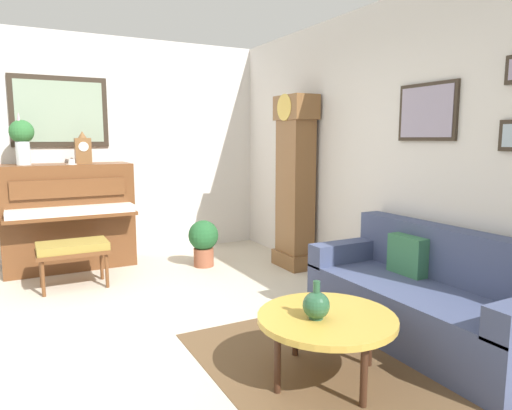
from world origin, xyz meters
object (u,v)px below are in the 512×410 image
at_px(potted_plant, 203,240).
at_px(mantel_clock, 83,149).
at_px(flower_vase, 22,137).
at_px(piano, 69,216).
at_px(piano_bench, 73,249).
at_px(couch, 427,299).
at_px(green_jug, 316,305).
at_px(coffee_table, 327,320).
at_px(teacup, 72,162).
at_px(grandfather_clock, 295,187).

bearing_deg(potted_plant, mantel_clock, -119.98).
bearing_deg(flower_vase, potted_plant, 69.19).
distance_m(piano, piano_bench, 0.87).
relative_size(couch, green_jug, 7.92).
bearing_deg(piano_bench, coffee_table, 24.10).
bearing_deg(teacup, mantel_clock, 134.78).
bearing_deg(mantel_clock, teacup, -45.22).
xyz_separation_m(coffee_table, green_jug, (0.01, -0.09, 0.12)).
xyz_separation_m(teacup, green_jug, (3.40, 1.01, -0.75)).
bearing_deg(piano_bench, couch, 41.35).
bearing_deg(mantel_clock, grandfather_clock, 60.70).
distance_m(piano, potted_plant, 1.62).
xyz_separation_m(piano, grandfather_clock, (1.23, 2.38, 0.34)).
relative_size(piano_bench, potted_plant, 1.25).
height_order(green_jug, potted_plant, green_jug).
relative_size(coffee_table, green_jug, 3.67).
bearing_deg(piano, couch, 32.84).
bearing_deg(flower_vase, piano_bench, 24.20).
height_order(piano, coffee_table, piano).
bearing_deg(piano_bench, flower_vase, -155.80).
bearing_deg(coffee_table, piano_bench, -155.90).
height_order(mantel_clock, flower_vase, flower_vase).
bearing_deg(piano_bench, teacup, 171.06).
xyz_separation_m(piano_bench, coffee_table, (2.70, 1.21, -0.01)).
bearing_deg(grandfather_clock, mantel_clock, -119.30).
xyz_separation_m(piano_bench, flower_vase, (-0.84, -0.38, 1.14)).
distance_m(couch, mantel_clock, 4.09).
xyz_separation_m(couch, flower_vase, (-3.40, -2.63, 1.24)).
bearing_deg(potted_plant, teacup, -112.10).
height_order(flower_vase, green_jug, flower_vase).
height_order(piano_bench, couch, couch).
relative_size(teacup, green_jug, 0.48).
bearing_deg(grandfather_clock, green_jug, -29.73).
relative_size(grandfather_clock, flower_vase, 3.50).
bearing_deg(coffee_table, potted_plant, 174.48).
height_order(coffee_table, mantel_clock, mantel_clock).
bearing_deg(piano, flower_vase, -89.72).
bearing_deg(coffee_table, couch, 97.35).
height_order(piano, teacup, teacup).
height_order(piano_bench, green_jug, green_jug).
distance_m(grandfather_clock, couch, 2.28).
bearing_deg(coffee_table, green_jug, -83.32).
height_order(couch, potted_plant, couch).
distance_m(couch, green_jug, 1.17).
relative_size(piano_bench, flower_vase, 1.21).
relative_size(flower_vase, potted_plant, 1.04).
relative_size(mantel_clock, teacup, 3.28).
bearing_deg(green_jug, piano, -163.41).
relative_size(piano, flower_vase, 2.48).
relative_size(grandfather_clock, teacup, 17.50).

